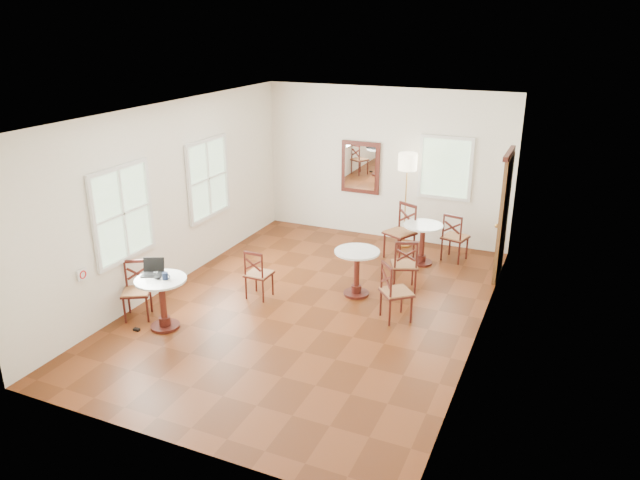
{
  "coord_description": "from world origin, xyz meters",
  "views": [
    {
      "loc": [
        3.45,
        -7.57,
        4.2
      ],
      "look_at": [
        0.0,
        0.3,
        1.0
      ],
      "focal_mm": 33.42,
      "sensor_mm": 36.0,
      "label": 1
    }
  ],
  "objects_px": {
    "navy_mug": "(165,276)",
    "chair_mid_a": "(404,265)",
    "chair_near_a": "(258,274)",
    "chair_back_a": "(455,237)",
    "cafe_table_near": "(162,298)",
    "cafe_table_mid": "(357,268)",
    "laptop": "(153,270)",
    "cafe_table_back": "(422,239)",
    "chair_mid_b": "(395,292)",
    "water_glass": "(156,276)",
    "chair_back_b": "(401,232)",
    "floor_lamp": "(407,168)",
    "chair_near_b": "(137,291)",
    "mouse": "(158,278)",
    "power_adapter": "(137,330)"
  },
  "relations": [
    {
      "from": "cafe_table_near",
      "to": "cafe_table_mid",
      "type": "height_order",
      "value": "cafe_table_near"
    },
    {
      "from": "chair_near_a",
      "to": "chair_back_a",
      "type": "distance_m",
      "value": 3.79
    },
    {
      "from": "chair_near_b",
      "to": "floor_lamp",
      "type": "bearing_deg",
      "value": 28.55
    },
    {
      "from": "cafe_table_near",
      "to": "chair_mid_a",
      "type": "xyz_separation_m",
      "value": [
        2.81,
        2.61,
        -0.03
      ]
    },
    {
      "from": "navy_mug",
      "to": "chair_near_b",
      "type": "bearing_deg",
      "value": 171.08
    },
    {
      "from": "laptop",
      "to": "power_adapter",
      "type": "height_order",
      "value": "laptop"
    },
    {
      "from": "chair_back_a",
      "to": "mouse",
      "type": "height_order",
      "value": "chair_back_a"
    },
    {
      "from": "cafe_table_back",
      "to": "mouse",
      "type": "xyz_separation_m",
      "value": [
        -2.81,
        -3.87,
        0.32
      ]
    },
    {
      "from": "cafe_table_back",
      "to": "chair_near_b",
      "type": "bearing_deg",
      "value": -131.87
    },
    {
      "from": "chair_near_b",
      "to": "navy_mug",
      "type": "height_order",
      "value": "navy_mug"
    },
    {
      "from": "cafe_table_back",
      "to": "chair_mid_b",
      "type": "height_order",
      "value": "chair_mid_b"
    },
    {
      "from": "chair_back_b",
      "to": "cafe_table_mid",
      "type": "bearing_deg",
      "value": -69.85
    },
    {
      "from": "chair_back_b",
      "to": "floor_lamp",
      "type": "bearing_deg",
      "value": 126.01
    },
    {
      "from": "chair_mid_b",
      "to": "chair_back_a",
      "type": "distance_m",
      "value": 2.7
    },
    {
      "from": "laptop",
      "to": "cafe_table_back",
      "type": "bearing_deg",
      "value": 27.6
    },
    {
      "from": "cafe_table_mid",
      "to": "chair_mid_b",
      "type": "relative_size",
      "value": 0.85
    },
    {
      "from": "laptop",
      "to": "navy_mug",
      "type": "distance_m",
      "value": 0.31
    },
    {
      "from": "cafe_table_mid",
      "to": "cafe_table_back",
      "type": "bearing_deg",
      "value": 69.79
    },
    {
      "from": "floor_lamp",
      "to": "chair_mid_b",
      "type": "bearing_deg",
      "value": -76.4
    },
    {
      "from": "cafe_table_mid",
      "to": "laptop",
      "type": "bearing_deg",
      "value": -139.38
    },
    {
      "from": "cafe_table_back",
      "to": "chair_near_b",
      "type": "height_order",
      "value": "chair_near_b"
    },
    {
      "from": "chair_mid_b",
      "to": "floor_lamp",
      "type": "distance_m",
      "value": 3.32
    },
    {
      "from": "navy_mug",
      "to": "chair_mid_a",
      "type": "bearing_deg",
      "value": 43.59
    },
    {
      "from": "cafe_table_mid",
      "to": "chair_mid_a",
      "type": "height_order",
      "value": "chair_mid_a"
    },
    {
      "from": "cafe_table_back",
      "to": "chair_back_a",
      "type": "xyz_separation_m",
      "value": [
        0.5,
        0.4,
        -0.01
      ]
    },
    {
      "from": "navy_mug",
      "to": "power_adapter",
      "type": "relative_size",
      "value": 1.4
    },
    {
      "from": "laptop",
      "to": "cafe_table_near",
      "type": "bearing_deg",
      "value": -51.63
    },
    {
      "from": "chair_near_b",
      "to": "chair_back_b",
      "type": "relative_size",
      "value": 0.84
    },
    {
      "from": "chair_back_a",
      "to": "mouse",
      "type": "xyz_separation_m",
      "value": [
        -3.31,
        -4.28,
        0.33
      ]
    },
    {
      "from": "cafe_table_near",
      "to": "navy_mug",
      "type": "bearing_deg",
      "value": 11.49
    },
    {
      "from": "chair_back_a",
      "to": "floor_lamp",
      "type": "height_order",
      "value": "floor_lamp"
    },
    {
      "from": "floor_lamp",
      "to": "navy_mug",
      "type": "bearing_deg",
      "value": -115.01
    },
    {
      "from": "cafe_table_mid",
      "to": "navy_mug",
      "type": "height_order",
      "value": "navy_mug"
    },
    {
      "from": "chair_mid_b",
      "to": "navy_mug",
      "type": "bearing_deg",
      "value": 77.53
    },
    {
      "from": "chair_near_a",
      "to": "laptop",
      "type": "bearing_deg",
      "value": 54.53
    },
    {
      "from": "cafe_table_near",
      "to": "chair_near_b",
      "type": "height_order",
      "value": "chair_near_b"
    },
    {
      "from": "chair_mid_b",
      "to": "navy_mug",
      "type": "relative_size",
      "value": 7.03
    },
    {
      "from": "cafe_table_back",
      "to": "chair_back_b",
      "type": "relative_size",
      "value": 0.73
    },
    {
      "from": "chair_near_b",
      "to": "floor_lamp",
      "type": "height_order",
      "value": "floor_lamp"
    },
    {
      "from": "chair_near_b",
      "to": "power_adapter",
      "type": "xyz_separation_m",
      "value": [
        0.25,
        -0.37,
        -0.41
      ]
    },
    {
      "from": "cafe_table_back",
      "to": "navy_mug",
      "type": "xyz_separation_m",
      "value": [
        -2.7,
        -3.83,
        0.35
      ]
    },
    {
      "from": "cafe_table_near",
      "to": "water_glass",
      "type": "xyz_separation_m",
      "value": [
        -0.04,
        -0.04,
        0.35
      ]
    },
    {
      "from": "chair_back_a",
      "to": "floor_lamp",
      "type": "bearing_deg",
      "value": -5.79
    },
    {
      "from": "chair_back_a",
      "to": "floor_lamp",
      "type": "relative_size",
      "value": 0.5
    },
    {
      "from": "chair_mid_b",
      "to": "chair_mid_a",
      "type": "bearing_deg",
      "value": -32.25
    },
    {
      "from": "cafe_table_mid",
      "to": "water_glass",
      "type": "bearing_deg",
      "value": -135.18
    },
    {
      "from": "chair_near_a",
      "to": "chair_near_b",
      "type": "height_order",
      "value": "chair_near_b"
    },
    {
      "from": "floor_lamp",
      "to": "cafe_table_mid",
      "type": "bearing_deg",
      "value": -91.66
    },
    {
      "from": "chair_back_b",
      "to": "chair_near_a",
      "type": "bearing_deg",
      "value": -95.79
    },
    {
      "from": "navy_mug",
      "to": "power_adapter",
      "type": "xyz_separation_m",
      "value": [
        -0.39,
        -0.26,
        -0.8
      ]
    }
  ]
}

